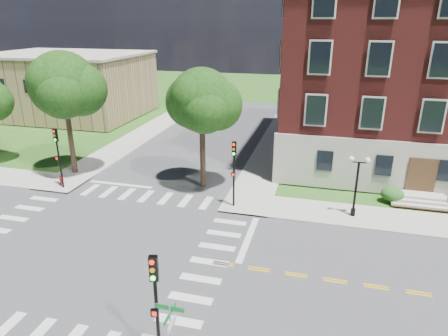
% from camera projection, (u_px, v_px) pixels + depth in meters
% --- Properties ---
extents(ground, '(160.00, 160.00, 0.00)m').
position_uv_depth(ground, '(95.00, 245.00, 23.94)').
color(ground, '#285A19').
rests_on(ground, ground).
extents(road_ew, '(90.00, 12.00, 0.01)m').
position_uv_depth(road_ew, '(95.00, 245.00, 23.94)').
color(road_ew, '#3D3D3F').
rests_on(road_ew, ground).
extents(road_ns, '(12.00, 90.00, 0.01)m').
position_uv_depth(road_ns, '(95.00, 245.00, 23.94)').
color(road_ns, '#3D3D3F').
rests_on(road_ns, ground).
extents(sidewalk_ne, '(34.00, 34.00, 0.12)m').
position_uv_depth(sidewalk_ne, '(352.00, 176.00, 34.22)').
color(sidewalk_ne, '#9E9B93').
rests_on(sidewalk_ne, ground).
extents(sidewalk_nw, '(34.00, 34.00, 0.12)m').
position_uv_depth(sidewalk_nw, '(44.00, 148.00, 41.48)').
color(sidewalk_nw, '#9E9B93').
rests_on(sidewalk_nw, ground).
extents(crosswalk_east, '(2.20, 10.20, 0.02)m').
position_uv_depth(crosswalk_east, '(209.00, 262.00, 22.24)').
color(crosswalk_east, silver).
rests_on(crosswalk_east, ground).
extents(stop_bar_east, '(0.40, 5.50, 0.00)m').
position_uv_depth(stop_bar_east, '(248.00, 239.00, 24.58)').
color(stop_bar_east, silver).
rests_on(stop_bar_east, ground).
extents(secondary_building, '(20.40, 15.40, 8.30)m').
position_uv_depth(secondary_building, '(68.00, 84.00, 54.81)').
color(secondary_building, olive).
rests_on(secondary_building, ground).
extents(tree_c, '(5.47, 5.47, 10.31)m').
position_uv_depth(tree_c, '(63.00, 85.00, 32.31)').
color(tree_c, '#302518').
rests_on(tree_c, ground).
extents(tree_d, '(4.84, 4.84, 9.33)m').
position_uv_depth(tree_d, '(202.00, 101.00, 29.78)').
color(tree_d, '#302518').
rests_on(tree_d, ground).
extents(traffic_signal_se, '(0.36, 0.42, 4.80)m').
position_uv_depth(traffic_signal_se, '(156.00, 297.00, 14.58)').
color(traffic_signal_se, black).
rests_on(traffic_signal_se, ground).
extents(traffic_signal_ne, '(0.36, 0.42, 4.80)m').
position_uv_depth(traffic_signal_ne, '(234.00, 166.00, 27.59)').
color(traffic_signal_ne, black).
rests_on(traffic_signal_ne, ground).
extents(traffic_signal_nw, '(0.37, 0.43, 4.80)m').
position_uv_depth(traffic_signal_nw, '(58.00, 151.00, 30.73)').
color(traffic_signal_nw, black).
rests_on(traffic_signal_nw, ground).
extents(twin_lamp_west, '(1.36, 0.36, 4.23)m').
position_uv_depth(twin_lamp_west, '(357.00, 183.00, 26.43)').
color(twin_lamp_west, black).
rests_on(twin_lamp_west, ground).
extents(street_sign_pole, '(1.10, 1.10, 3.10)m').
position_uv_depth(street_sign_pole, '(171.00, 326.00, 14.41)').
color(street_sign_pole, gray).
rests_on(street_sign_pole, ground).
extents(fire_hydrant, '(0.35, 0.35, 0.75)m').
position_uv_depth(fire_hydrant, '(61.00, 180.00, 32.28)').
color(fire_hydrant, '#B00D12').
rests_on(fire_hydrant, ground).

